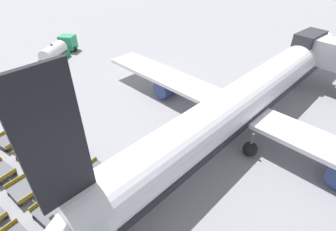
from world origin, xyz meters
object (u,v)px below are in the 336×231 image
airplane (246,99)px  baggage_dolly_row_mid_b_col_d (77,190)px  baggage_dolly_row_mid_a_col_b (0,172)px  baggage_dolly_row_mid_a_col_c (23,190)px  baggage_dolly_row_mid_b_col_e (103,213)px  baggage_dolly_row_far_col_a (31,128)px  baggage_dolly_row_mid_b_col_c (48,172)px  baggage_dolly_row_far_col_b (50,140)px  baggage_dolly_row_mid_b_col_a (8,141)px  fuel_tanker_primary (58,51)px  baggage_dolly_row_far_col_c (74,154)px  baggage_dolly_row_mid_b_col_b (29,155)px  baggage_dolly_row_mid_a_col_d (50,212)px  baggage_dolly_row_far_col_e (129,190)px  baggage_dolly_row_far_col_d (98,172)px

airplane → baggage_dolly_row_mid_b_col_d: (-5.20, -16.91, -2.82)m
baggage_dolly_row_mid_a_col_b → baggage_dolly_row_mid_a_col_c: same height
baggage_dolly_row_mid_a_col_c → baggage_dolly_row_mid_b_col_d: size_ratio=0.98×
baggage_dolly_row_mid_b_col_e → baggage_dolly_row_far_col_a: (-13.86, 1.10, 0.00)m
baggage_dolly_row_mid_b_col_c → baggage_dolly_row_far_col_b: same height
baggage_dolly_row_mid_b_col_a → baggage_dolly_row_far_col_b: same height
baggage_dolly_row_mid_a_col_c → baggage_dolly_row_far_col_a: same height
baggage_dolly_row_mid_a_col_b → baggage_dolly_row_mid_b_col_c: bearing=41.8°
baggage_dolly_row_mid_a_col_b → baggage_dolly_row_mid_b_col_c: same height
fuel_tanker_primary → baggage_dolly_row_mid_a_col_c: fuel_tanker_primary is taller
fuel_tanker_primary → baggage_dolly_row_mid_a_col_b: (19.83, -16.50, -0.74)m
baggage_dolly_row_mid_a_col_b → baggage_dolly_row_mid_b_col_a: 4.27m
baggage_dolly_row_far_col_a → baggage_dolly_row_far_col_c: size_ratio=1.00×
fuel_tanker_primary → baggage_dolly_row_mid_b_col_a: size_ratio=2.60×
airplane → fuel_tanker_primary: size_ratio=5.40×
baggage_dolly_row_mid_b_col_a → baggage_dolly_row_mid_b_col_b: bearing=8.4°
baggage_dolly_row_mid_a_col_d → baggage_dolly_row_far_col_e: same height
baggage_dolly_row_mid_a_col_b → baggage_dolly_row_mid_b_col_a: (-3.72, 2.10, 0.00)m
baggage_dolly_row_mid_a_col_d → baggage_dolly_row_mid_b_col_e: size_ratio=0.99×
baggage_dolly_row_mid_a_col_b → baggage_dolly_row_mid_b_col_c: (3.05, 2.72, 0.00)m
airplane → baggage_dolly_row_far_col_b: airplane is taller
baggage_dolly_row_mid_b_col_e → baggage_dolly_row_far_col_d: size_ratio=1.02×
baggage_dolly_row_far_col_c → baggage_dolly_row_mid_b_col_b: bearing=-136.8°
baggage_dolly_row_mid_a_col_d → baggage_dolly_row_far_col_d: bearing=98.3°
baggage_dolly_row_mid_a_col_d → fuel_tanker_primary: bearing=149.7°
baggage_dolly_row_mid_a_col_d → baggage_dolly_row_far_col_d: 4.76m
baggage_dolly_row_mid_b_col_c → baggage_dolly_row_mid_b_col_e: (6.78, 0.77, 0.00)m
fuel_tanker_primary → baggage_dolly_row_mid_a_col_b: size_ratio=2.62×
baggage_dolly_row_mid_b_col_a → baggage_dolly_row_mid_a_col_b: bearing=-29.4°
airplane → baggage_dolly_row_far_col_a: size_ratio=14.14×
airplane → baggage_dolly_row_far_col_c: size_ratio=14.19×
baggage_dolly_row_far_col_a → baggage_dolly_row_far_col_d: (10.22, 1.01, 0.00)m
fuel_tanker_primary → baggage_dolly_row_far_col_b: (19.18, -11.58, -0.74)m
baggage_dolly_row_far_col_a → baggage_dolly_row_mid_b_col_e: bearing=-4.5°
baggage_dolly_row_mid_a_col_c → baggage_dolly_row_far_col_a: 8.52m
baggage_dolly_row_far_col_a → baggage_dolly_row_mid_a_col_b: bearing=-48.7°
baggage_dolly_row_mid_b_col_d → baggage_dolly_row_far_col_a: size_ratio=1.00×
baggage_dolly_row_mid_b_col_d → baggage_dolly_row_far_col_d: 2.28m
baggage_dolly_row_mid_a_col_d → baggage_dolly_row_mid_b_col_b: size_ratio=1.00×
baggage_dolly_row_mid_a_col_c → baggage_dolly_row_mid_b_col_c: 2.29m
airplane → fuel_tanker_primary: (-31.60, -3.76, -2.08)m
baggage_dolly_row_mid_b_col_b → baggage_dolly_row_far_col_a: 4.35m
baggage_dolly_row_far_col_c → baggage_dolly_row_mid_a_col_c: bearing=-82.8°
baggage_dolly_row_mid_a_col_c → baggage_dolly_row_mid_b_col_c: size_ratio=1.00×
fuel_tanker_primary → baggage_dolly_row_mid_a_col_c: 28.25m
baggage_dolly_row_mid_b_col_c → baggage_dolly_row_far_col_c: (-0.25, 2.68, 0.00)m
baggage_dolly_row_mid_b_col_e → baggage_dolly_row_mid_a_col_b: bearing=-160.4°
baggage_dolly_row_far_col_c → fuel_tanker_primary: bearing=153.9°
airplane → baggage_dolly_row_mid_a_col_b: airplane is taller
baggage_dolly_row_far_col_b → airplane: bearing=51.0°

